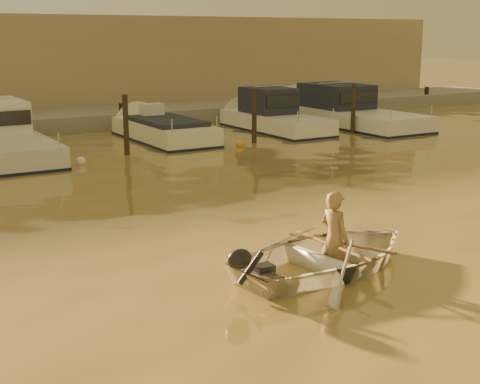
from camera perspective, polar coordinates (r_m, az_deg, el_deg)
ground_plane at (r=11.47m, az=17.52°, el=-7.31°), size 160.00×160.00×0.00m
dinghy at (r=11.51m, az=7.66°, el=-5.33°), size 4.01×3.11×0.76m
person at (r=11.50m, az=8.05°, el=-3.96°), size 0.48×0.65×1.66m
outboard_motor at (r=10.53m, az=1.95°, el=-6.91°), size 0.95×0.52×0.70m
oar_port at (r=11.64m, az=8.54°, el=-4.33°), size 0.77×2.00×0.13m
oar_starboard at (r=11.50m, az=7.86°, el=-4.53°), size 0.14×2.10×0.13m
moored_boat_3 at (r=25.52m, az=-6.49°, el=4.90°), size 2.16×6.19×0.95m
moored_boat_4 at (r=27.89m, az=3.05°, el=6.50°), size 2.10×6.52×1.75m
moored_boat_5 at (r=30.16m, az=9.14°, el=6.87°), size 2.72×8.97×1.75m
piling_2 at (r=22.52m, az=-9.70°, el=5.41°), size 0.18×0.18×2.20m
piling_3 at (r=24.73m, az=1.22°, el=6.29°), size 0.18×0.18×2.20m
piling_4 at (r=27.49m, az=9.64°, el=6.81°), size 0.18×0.18×2.20m
fender_c at (r=21.18m, az=-13.42°, el=2.55°), size 0.30×0.30×0.30m
fender_d at (r=23.90m, az=0.03°, el=4.11°), size 0.30×0.30×0.30m
fender_e at (r=26.08m, az=6.17°, el=4.81°), size 0.30×0.30×0.30m
quay at (r=29.93m, az=-14.64°, el=5.64°), size 52.00×4.00×1.00m
waterfront_building at (r=35.05m, az=-17.43°, el=10.22°), size 46.00×7.00×4.80m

